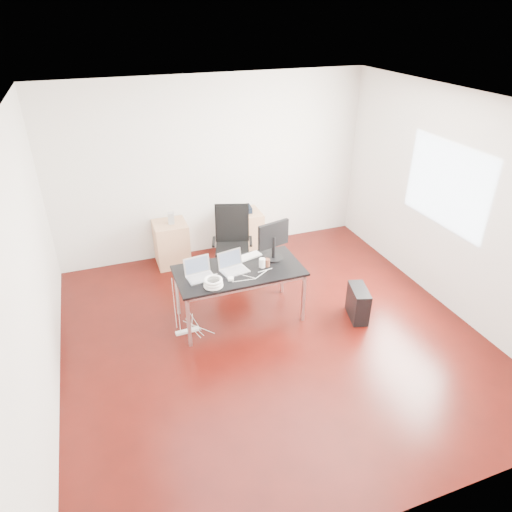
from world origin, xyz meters
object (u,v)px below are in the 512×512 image
object	(u,v)px
desk	(239,273)
filing_cabinet_left	(172,243)
pc_tower	(358,303)
office_chair	(232,240)
filing_cabinet_right	(245,232)

from	to	relation	value
desk	filing_cabinet_left	size ratio (longest dim) A/B	2.29
filing_cabinet_left	pc_tower	size ratio (longest dim) A/B	1.56
office_chair	filing_cabinet_left	world-z (taller)	office_chair
filing_cabinet_left	filing_cabinet_right	bearing A→B (deg)	0.00
filing_cabinet_right	pc_tower	size ratio (longest dim) A/B	1.56
filing_cabinet_right	pc_tower	xyz separation A→B (m)	(0.78, -2.27, -0.13)
desk	filing_cabinet_right	size ratio (longest dim) A/B	2.29
filing_cabinet_left	filing_cabinet_right	size ratio (longest dim) A/B	1.00
office_chair	filing_cabinet_left	xyz separation A→B (m)	(-0.79, 0.68, -0.26)
pc_tower	office_chair	bearing A→B (deg)	142.98
filing_cabinet_right	pc_tower	world-z (taller)	filing_cabinet_right
filing_cabinet_left	filing_cabinet_right	world-z (taller)	same
desk	filing_cabinet_left	world-z (taller)	desk
desk	pc_tower	size ratio (longest dim) A/B	3.56
desk	filing_cabinet_right	world-z (taller)	desk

